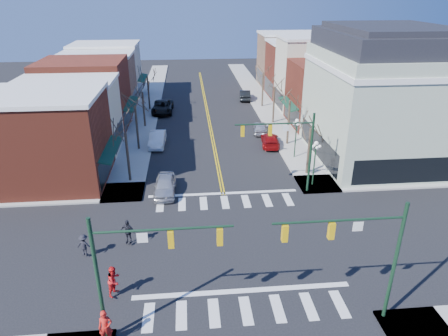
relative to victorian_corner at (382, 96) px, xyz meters
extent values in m
plane|color=black|center=(-16.50, -14.50, -6.66)|extent=(160.00, 160.00, 0.00)
cube|color=#9E9B93|center=(-25.25, 5.50, -6.58)|extent=(3.50, 70.00, 0.15)
cube|color=#9E9B93|center=(-7.75, 5.50, -6.58)|extent=(3.50, 70.00, 0.15)
cube|color=maroon|center=(-32.00, -2.75, -2.66)|extent=(10.00, 8.50, 8.00)
cube|color=beige|center=(-32.00, 5.00, -2.91)|extent=(10.00, 7.00, 7.50)
cube|color=maroon|center=(-32.00, 13.00, -2.41)|extent=(10.00, 9.00, 8.50)
cube|color=#9A7055|center=(-32.00, 21.25, -2.76)|extent=(10.00, 7.50, 7.80)
cube|color=beige|center=(-32.00, 29.00, -2.56)|extent=(10.00, 8.00, 8.20)
cube|color=maroon|center=(-1.00, 11.25, -2.66)|extent=(10.00, 8.50, 8.00)
cube|color=beige|center=(-1.00, 19.00, -1.66)|extent=(10.00, 7.00, 10.00)
cube|color=maroon|center=(-1.00, 26.50, -2.41)|extent=(10.00, 8.00, 8.50)
cube|color=#9A7055|center=(-1.00, 34.50, -2.16)|extent=(10.00, 8.00, 9.00)
cube|color=#ABB9A0|center=(0.00, 0.00, -1.16)|extent=(12.00, 14.00, 11.00)
cube|color=white|center=(0.00, 0.00, 2.94)|extent=(12.25, 14.25, 0.50)
cube|color=black|center=(0.00, 0.00, 5.24)|extent=(11.40, 13.40, 1.80)
cube|color=black|center=(0.00, 0.00, 6.34)|extent=(9.80, 11.80, 0.60)
cylinder|color=#14331E|center=(-23.90, -21.90, -3.06)|extent=(0.20, 0.20, 7.20)
cylinder|color=#14331E|center=(-20.65, -21.90, -0.26)|extent=(6.50, 0.12, 0.12)
cube|color=gold|center=(-20.33, -21.90, -0.81)|extent=(0.28, 0.28, 0.90)
cube|color=gold|center=(-18.05, -21.90, -0.81)|extent=(0.28, 0.28, 0.90)
cylinder|color=#14331E|center=(-9.10, -21.90, -3.06)|extent=(0.20, 0.20, 7.20)
cylinder|color=#14331E|center=(-12.35, -21.90, -0.26)|extent=(6.50, 0.12, 0.12)
cube|color=gold|center=(-12.68, -21.90, -0.81)|extent=(0.28, 0.28, 0.90)
cube|color=gold|center=(-14.95, -21.90, -0.81)|extent=(0.28, 0.28, 0.90)
cylinder|color=#14331E|center=(-9.10, -7.10, -3.06)|extent=(0.20, 0.20, 7.20)
cylinder|color=#14331E|center=(-12.35, -7.10, -0.26)|extent=(6.50, 0.12, 0.12)
cube|color=gold|center=(-12.68, -7.10, -0.81)|extent=(0.28, 0.28, 0.90)
cube|color=gold|center=(-14.95, -7.10, -0.81)|extent=(0.28, 0.28, 0.90)
cylinder|color=#14331E|center=(-8.30, -6.00, -4.66)|extent=(0.12, 0.12, 4.00)
sphere|color=white|center=(-8.30, -6.00, -2.51)|extent=(0.36, 0.36, 0.36)
cylinder|color=#14331E|center=(-8.30, 0.50, -4.66)|extent=(0.12, 0.12, 4.00)
sphere|color=white|center=(-8.30, 0.50, -2.51)|extent=(0.36, 0.36, 0.36)
cylinder|color=#382B21|center=(-24.90, -3.50, -4.28)|extent=(0.24, 0.24, 4.76)
cylinder|color=#382B21|center=(-24.90, 4.50, -4.14)|extent=(0.24, 0.24, 5.04)
cylinder|color=#382B21|center=(-24.90, 12.50, -4.38)|extent=(0.24, 0.24, 4.55)
cylinder|color=#382B21|center=(-24.90, 20.50, -4.21)|extent=(0.24, 0.24, 4.90)
cylinder|color=#382B21|center=(-8.10, -3.50, -4.35)|extent=(0.24, 0.24, 4.62)
cylinder|color=#382B21|center=(-8.10, 4.50, -4.07)|extent=(0.24, 0.24, 5.18)
cylinder|color=#382B21|center=(-8.10, 12.50, -4.24)|extent=(0.24, 0.24, 4.83)
cylinder|color=#382B21|center=(-8.10, 20.50, -4.17)|extent=(0.24, 0.24, 4.97)
imported|color=#BBBAC0|center=(-21.54, -6.18, -5.89)|extent=(1.94, 4.57, 1.54)
imported|color=white|center=(-22.90, 5.55, -5.87)|extent=(1.84, 4.84, 1.57)
imported|color=black|center=(-22.90, 18.79, -5.82)|extent=(3.05, 6.16, 1.68)
imported|color=maroon|center=(-10.10, 4.40, -5.98)|extent=(2.50, 4.89, 1.36)
imported|color=silver|center=(-10.47, 8.86, -5.94)|extent=(2.22, 4.37, 1.43)
imported|color=black|center=(-10.10, 24.90, -5.88)|extent=(2.17, 4.90, 1.56)
imported|color=red|center=(-23.80, -22.27, -5.55)|extent=(0.74, 0.52, 1.91)
imported|color=red|center=(-23.91, -18.80, -5.55)|extent=(1.05, 1.15, 1.91)
imported|color=black|center=(-23.80, -13.65, -5.60)|extent=(1.15, 0.82, 1.81)
imported|color=black|center=(-26.50, -14.81, -5.73)|extent=(1.12, 0.81, 1.56)
camera|label=1|loc=(-19.31, -37.52, 9.82)|focal=32.00mm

